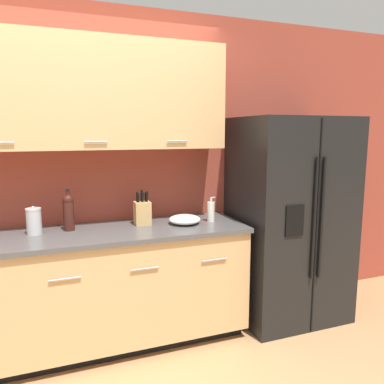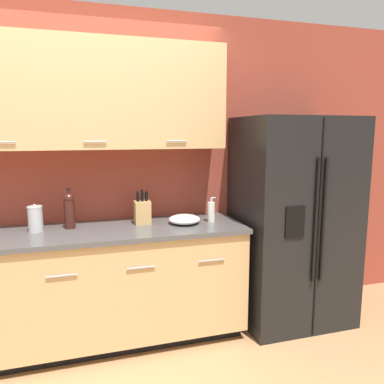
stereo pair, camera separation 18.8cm
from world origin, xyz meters
name	(u,v)px [view 1 (the left image)]	position (x,y,z in m)	size (l,w,h in m)	color
wall_back	(76,153)	(0.05, 1.17, 1.47)	(10.00, 0.39, 2.60)	#993D2D
counter_unit	(102,288)	(0.17, 0.88, 0.46)	(2.20, 0.64, 0.91)	black
refrigerator	(289,219)	(1.78, 0.83, 0.87)	(0.92, 0.75, 1.75)	black
knife_block	(142,212)	(0.51, 0.97, 1.01)	(0.12, 0.11, 0.27)	tan
wine_bottle	(69,212)	(-0.04, 0.98, 1.05)	(0.08, 0.08, 0.31)	#3D1914
soap_dispenser	(211,211)	(1.05, 0.87, 0.99)	(0.07, 0.06, 0.20)	silver
steel_canister	(34,221)	(-0.27, 0.95, 1.00)	(0.11, 0.11, 0.20)	#B7B7BA
mixing_bowl	(185,219)	(0.83, 0.87, 0.94)	(0.25, 0.25, 0.07)	white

